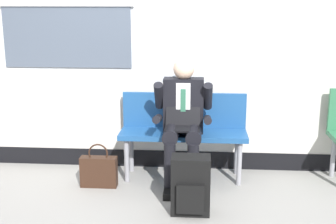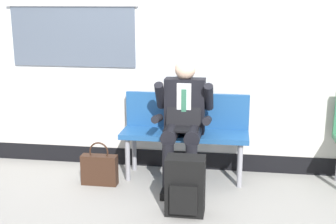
{
  "view_description": "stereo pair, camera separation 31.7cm",
  "coord_description": "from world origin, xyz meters",
  "px_view_note": "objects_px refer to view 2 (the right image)",
  "views": [
    {
      "loc": [
        0.45,
        -3.97,
        1.78
      ],
      "look_at": [
        0.14,
        0.19,
        0.75
      ],
      "focal_mm": 47.7,
      "sensor_mm": 36.0,
      "label": 1
    },
    {
      "loc": [
        0.77,
        -3.93,
        1.78
      ],
      "look_at": [
        0.14,
        0.19,
        0.75
      ],
      "focal_mm": 47.7,
      "sensor_mm": 36.0,
      "label": 2
    }
  ],
  "objects_px": {
    "bench_with_person": "(185,127)",
    "backpack": "(185,186)",
    "handbag": "(99,169)",
    "person_seated": "(183,119)"
  },
  "relations": [
    {
      "from": "person_seated",
      "to": "handbag",
      "type": "distance_m",
      "value": 0.98
    },
    {
      "from": "bench_with_person",
      "to": "person_seated",
      "type": "height_order",
      "value": "person_seated"
    },
    {
      "from": "backpack",
      "to": "handbag",
      "type": "bearing_deg",
      "value": 151.08
    },
    {
      "from": "bench_with_person",
      "to": "backpack",
      "type": "distance_m",
      "value": 0.92
    },
    {
      "from": "bench_with_person",
      "to": "person_seated",
      "type": "xyz_separation_m",
      "value": [
        -0.0,
        -0.19,
        0.14
      ]
    },
    {
      "from": "backpack",
      "to": "handbag",
      "type": "xyz_separation_m",
      "value": [
        -0.92,
        0.51,
        -0.09
      ]
    },
    {
      "from": "person_seated",
      "to": "backpack",
      "type": "height_order",
      "value": "person_seated"
    },
    {
      "from": "handbag",
      "to": "backpack",
      "type": "bearing_deg",
      "value": -28.92
    },
    {
      "from": "person_seated",
      "to": "backpack",
      "type": "xyz_separation_m",
      "value": [
        0.1,
        -0.67,
        -0.42
      ]
    },
    {
      "from": "bench_with_person",
      "to": "handbag",
      "type": "height_order",
      "value": "bench_with_person"
    }
  ]
}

